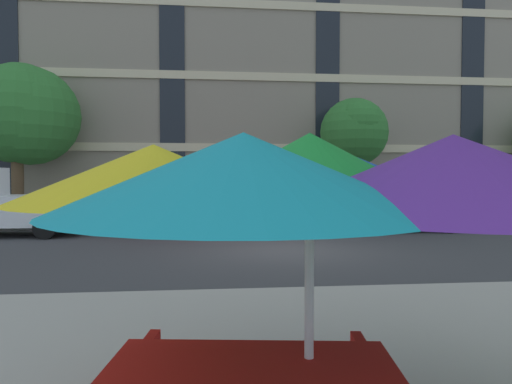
{
  "coord_description": "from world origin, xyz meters",
  "views": [
    {
      "loc": [
        -1.97,
        -11.89,
        1.95
      ],
      "look_at": [
        -0.39,
        3.2,
        1.4
      ],
      "focal_mm": 32.44,
      "sensor_mm": 36.0,
      "label": 1
    }
  ],
  "objects_px": {
    "pickup_red": "(197,203)",
    "street_tree_middle": "(356,130)",
    "patio_umbrella": "(310,173)",
    "street_tree_left": "(23,118)",
    "sedan_black": "(399,204)"
  },
  "relations": [
    {
      "from": "pickup_red",
      "to": "street_tree_middle",
      "type": "xyz_separation_m",
      "value": [
        6.58,
        3.41,
        2.83
      ]
    },
    {
      "from": "street_tree_left",
      "to": "sedan_black",
      "type": "bearing_deg",
      "value": -14.76
    },
    {
      "from": "patio_umbrella",
      "to": "street_tree_left",
      "type": "bearing_deg",
      "value": 115.83
    },
    {
      "from": "street_tree_left",
      "to": "street_tree_middle",
      "type": "relative_size",
      "value": 1.22
    },
    {
      "from": "sedan_black",
      "to": "street_tree_left",
      "type": "xyz_separation_m",
      "value": [
        -13.95,
        3.68,
        3.29
      ]
    },
    {
      "from": "pickup_red",
      "to": "patio_umbrella",
      "type": "bearing_deg",
      "value": -85.54
    },
    {
      "from": "patio_umbrella",
      "to": "street_tree_middle",
      "type": "bearing_deg",
      "value": 70.87
    },
    {
      "from": "sedan_black",
      "to": "street_tree_middle",
      "type": "bearing_deg",
      "value": 97.36
    },
    {
      "from": "pickup_red",
      "to": "street_tree_left",
      "type": "distance_m",
      "value": 8.48
    },
    {
      "from": "street_tree_middle",
      "to": "patio_umbrella",
      "type": "distance_m",
      "value": 17.16
    },
    {
      "from": "street_tree_left",
      "to": "patio_umbrella",
      "type": "distance_m",
      "value": 18.34
    },
    {
      "from": "sedan_black",
      "to": "street_tree_left",
      "type": "height_order",
      "value": "street_tree_left"
    },
    {
      "from": "street_tree_left",
      "to": "patio_umbrella",
      "type": "xyz_separation_m",
      "value": [
        7.93,
        -16.38,
        -2.28
      ]
    },
    {
      "from": "pickup_red",
      "to": "street_tree_middle",
      "type": "height_order",
      "value": "street_tree_middle"
    },
    {
      "from": "pickup_red",
      "to": "street_tree_middle",
      "type": "distance_m",
      "value": 7.93
    }
  ]
}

